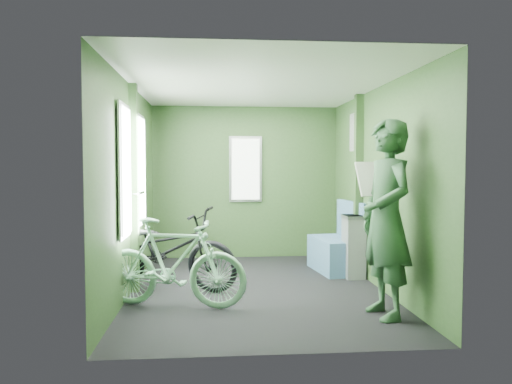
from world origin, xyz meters
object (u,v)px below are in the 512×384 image
(waste_box, at_px, (354,246))
(bench_seat, at_px, (337,251))
(bicycle_mint, at_px, (173,308))
(passenger, at_px, (386,218))
(bicycle_black, at_px, (166,289))

(waste_box, distance_m, bench_seat, 0.41)
(bicycle_mint, height_order, passenger, passenger)
(bicycle_black, height_order, bench_seat, bench_seat)
(bicycle_black, xyz_separation_m, passenger, (2.13, -1.22, 0.92))
(bicycle_mint, relative_size, passenger, 0.81)
(bicycle_black, xyz_separation_m, bicycle_mint, (0.14, -0.76, 0.00))
(bicycle_black, height_order, bicycle_mint, bicycle_black)
(passenger, bearing_deg, bicycle_mint, -112.09)
(bench_seat, bearing_deg, passenger, -98.79)
(bicycle_black, relative_size, passenger, 0.95)
(passenger, bearing_deg, waste_box, 165.11)
(bicycle_black, xyz_separation_m, bench_seat, (2.18, 0.78, 0.28))
(passenger, relative_size, bench_seat, 1.95)
(waste_box, bearing_deg, bicycle_mint, -151.59)
(bicycle_black, distance_m, bicycle_mint, 0.77)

